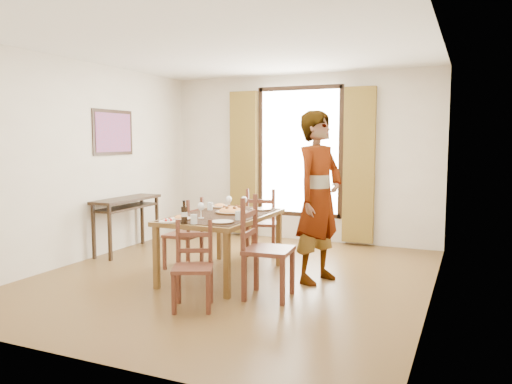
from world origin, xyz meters
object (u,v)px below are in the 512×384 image
at_px(console_table, 127,206).
at_px(man, 319,197).
at_px(dining_table, 223,220).
at_px(pasta_platter, 232,209).

distance_m(console_table, man, 3.05).
bearing_deg(man, dining_table, 122.41).
xyz_separation_m(dining_table, pasta_platter, (0.06, 0.13, 0.12)).
bearing_deg(dining_table, pasta_platter, 64.88).
xyz_separation_m(console_table, man, (3.01, -0.35, 0.30)).
xyz_separation_m(man, pasta_platter, (-1.05, -0.13, -0.18)).
bearing_deg(dining_table, console_table, 162.07).
bearing_deg(console_table, pasta_platter, -13.95).
height_order(console_table, dining_table, console_table).
height_order(console_table, man, man).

